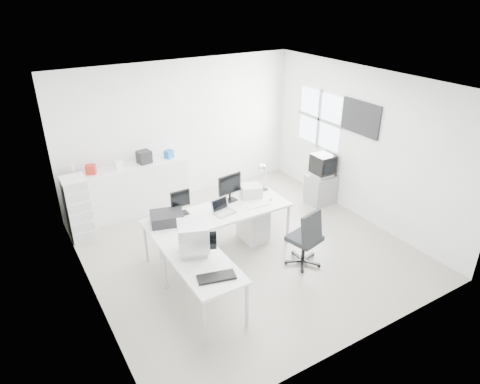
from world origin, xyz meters
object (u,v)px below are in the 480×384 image
crt_tv (323,166)px  inkjet_printer (167,218)px  main_desk (219,232)px  crt_monitor (193,239)px  filing_cabinet (78,208)px  lcd_monitor_small (180,203)px  laser_printer (251,191)px  drawer_pedestal (253,223)px  tv_cabinet (321,189)px  side_desk (203,285)px  lcd_monitor_large (230,188)px  sideboard (137,189)px  office_chair (304,236)px  laptop (224,208)px

crt_tv → inkjet_printer: bearing=-173.4°
main_desk → crt_monitor: bearing=-135.0°
filing_cabinet → lcd_monitor_small: bearing=-46.9°
lcd_monitor_small → laser_printer: (1.30, -0.03, -0.10)m
laser_printer → crt_tv: (1.88, 0.28, -0.04)m
drawer_pedestal → crt_tv: bearing=13.2°
crt_tv → filing_cabinet: size_ratio=0.44×
tv_cabinet → filing_cabinet: 4.66m
side_desk → crt_tv: (3.48, 1.60, 0.44)m
crt_monitor → crt_tv: bearing=41.2°
lcd_monitor_large → crt_tv: size_ratio=0.93×
sideboard → filing_cabinet: size_ratio=1.74×
main_desk → lcd_monitor_small: 0.83m
main_desk → drawer_pedestal: main_desk is taller
laser_printer → office_chair: (0.23, -1.22, -0.34)m
laptop → crt_tv: 2.65m
side_desk → inkjet_printer: 1.29m
laptop → tv_cabinet: (2.58, 0.60, -0.56)m
laptop → lcd_monitor_small: bearing=137.9°
office_chair → filing_cabinet: filing_cabinet is taller
laptop → main_desk: bearing=104.7°
office_chair → laser_printer: bearing=86.7°
side_desk → main_desk: bearing=52.3°
lcd_monitor_large → laser_printer: (0.40, -0.03, -0.13)m
office_chair → laptop: bearing=122.0°
lcd_monitor_small → crt_monitor: crt_monitor is taller
lcd_monitor_small → crt_monitor: (-0.30, -1.10, 0.02)m
drawer_pedestal → crt_tv: (1.93, 0.45, 0.51)m
crt_tv → laptop: bearing=-166.8°
main_desk → office_chair: office_chair is taller
main_desk → laptop: bearing=-63.4°
lcd_monitor_large → sideboard: 2.14m
main_desk → inkjet_printer: size_ratio=4.89×
lcd_monitor_large → sideboard: bearing=111.6°
side_desk → office_chair: office_chair is taller
crt_tv → filing_cabinet: filing_cabinet is taller
laser_printer → crt_monitor: crt_monitor is taller
drawer_pedestal → inkjet_printer: size_ratio=1.22×
side_desk → tv_cabinet: (3.48, 1.60, -0.08)m
lcd_monitor_large → laptop: size_ratio=1.41×
main_desk → lcd_monitor_small: size_ratio=5.99×
lcd_monitor_small → inkjet_printer: bearing=-153.5°
lcd_monitor_large → tv_cabinet: size_ratio=0.79×
lcd_monitor_small → crt_tv: size_ratio=0.80×
main_desk → tv_cabinet: (2.63, 0.50, -0.08)m
office_chair → sideboard: office_chair is taller
sideboard → side_desk: bearing=-92.9°
crt_tv → sideboard: size_ratio=0.25×
side_desk → sideboard: bearing=87.1°
drawer_pedestal → lcd_monitor_small: 1.42m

